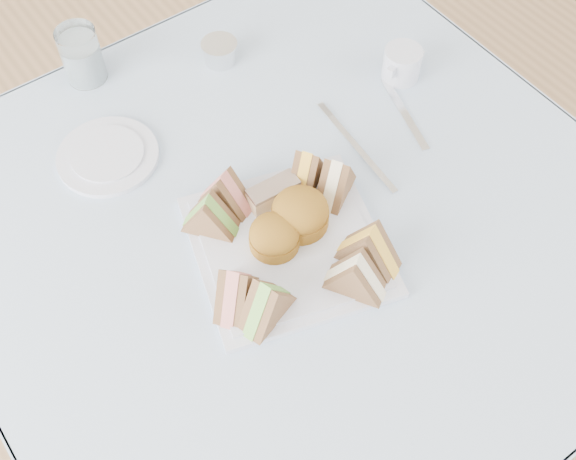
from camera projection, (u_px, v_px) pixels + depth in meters
floor at (291, 391)px, 1.75m from camera, size 4.00×4.00×0.00m
table at (292, 323)px, 1.44m from camera, size 0.90×0.90×0.74m
tablecloth at (293, 216)px, 1.13m from camera, size 1.02×1.02×0.01m
serving_plate at (288, 246)px, 1.09m from camera, size 0.34×0.34×0.01m
sandwich_fl_a at (235, 287)px, 0.99m from camera, size 0.10×0.09×0.08m
sandwich_fl_b at (266, 300)px, 0.98m from camera, size 0.10×0.07×0.08m
sandwich_fr_a at (370, 246)px, 1.03m from camera, size 0.08×0.10×0.08m
sandwich_fr_b at (356, 273)px, 1.01m from camera, size 0.08×0.10×0.08m
sandwich_bl_a at (209, 213)px, 1.07m from camera, size 0.08×0.09×0.08m
sandwich_bl_b at (225, 190)px, 1.09m from camera, size 0.07×0.10×0.08m
sandwich_br_a at (336, 178)px, 1.10m from camera, size 0.10×0.08×0.08m
sandwich_br_b at (307, 168)px, 1.11m from camera, size 0.09×0.08×0.07m
scone_left at (274, 236)px, 1.06m from camera, size 0.10×0.10×0.05m
scone_right at (300, 212)px, 1.08m from camera, size 0.09×0.09×0.06m
pastry_slice at (273, 193)px, 1.11m from camera, size 0.08×0.04×0.04m
side_plate at (108, 156)px, 1.18m from camera, size 0.18×0.18×0.01m
water_glass at (81, 55)px, 1.25m from camera, size 0.08×0.08×0.10m
tea_strainer at (220, 53)px, 1.30m from camera, size 0.08×0.08×0.04m
knife at (404, 114)px, 1.24m from camera, size 0.06×0.17×0.00m
fork at (362, 153)px, 1.19m from camera, size 0.03×0.19×0.00m
creamer_jug at (402, 64)px, 1.27m from camera, size 0.09×0.09×0.06m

